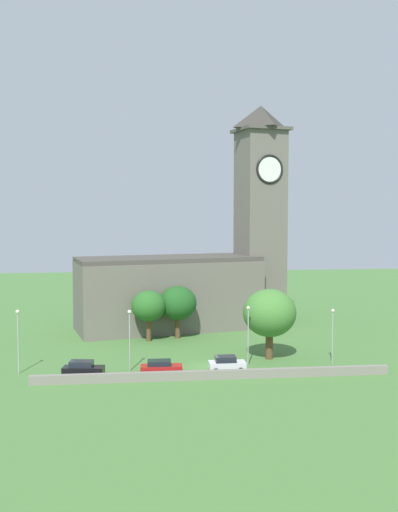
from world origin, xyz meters
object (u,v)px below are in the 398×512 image
object	(u,v)px
tree_churchyard	(178,303)
streetlamp_central	(248,326)
tree_by_tower	(149,306)
streetlamp_west_mid	(130,330)
church	(198,267)
car_black	(83,369)
tree_riverside_east	(270,313)
streetlamp_west_end	(18,331)
streetlamp_east_mid	(333,327)
car_white	(227,364)
car_red	(161,367)

from	to	relation	value
tree_churchyard	streetlamp_central	bearing A→B (deg)	-66.48
tree_by_tower	tree_churchyard	world-z (taller)	tree_churchyard
tree_by_tower	streetlamp_west_mid	bearing A→B (deg)	-99.43
church	tree_churchyard	xyz separation A→B (m)	(-4.01, -8.47, -4.54)
car_black	streetlamp_central	distance (m)	20.19
car_black	tree_riverside_east	world-z (taller)	tree_riverside_east
tree_riverside_east	tree_churchyard	xyz separation A→B (m)	(-10.63, 13.79, -0.67)
car_black	streetlamp_central	bearing A→B (deg)	8.12
streetlamp_west_end	streetlamp_east_mid	xyz separation A→B (m)	(37.62, 0.31, -0.37)
car_black	tree_by_tower	bearing A→B (deg)	66.21
tree_by_tower	streetlamp_central	bearing A→B (deg)	-52.70
car_black	tree_churchyard	xyz separation A→B (m)	(12.30, 19.58, 4.27)
car_black	streetlamp_west_end	world-z (taller)	streetlamp_west_end
streetlamp_east_mid	tree_riverside_east	distance (m)	7.98
car_white	car_red	bearing A→B (deg)	-177.70
car_white	streetlamp_west_end	xyz separation A→B (m)	(-24.10, 1.88, 4.00)
tree_riverside_east	tree_churchyard	size ratio (longest dim) A/B	1.15
church	streetlamp_central	xyz separation A→B (m)	(3.29, -25.25, -4.89)
car_white	tree_churchyard	distance (m)	20.12
tree_riverside_east	tree_churchyard	distance (m)	17.42
tree_riverside_east	tree_churchyard	bearing A→B (deg)	127.63
tree_churchyard	tree_by_tower	bearing A→B (deg)	-160.83
church	streetlamp_west_end	xyz separation A→B (m)	(-23.82, -25.77, -4.81)
tree_churchyard	streetlamp_west_end	bearing A→B (deg)	-138.87
church	tree_by_tower	distance (m)	13.82
church	car_black	world-z (taller)	church
car_red	tree_by_tower	xyz separation A→B (m)	(-0.88, 17.99, 4.24)
streetlamp_west_mid	streetlamp_east_mid	distance (m)	24.82
car_white	streetlamp_central	world-z (taller)	streetlamp_central
car_red	streetlamp_west_mid	xyz separation A→B (m)	(-3.55, 1.91, 3.97)
streetlamp_east_mid	tree_by_tower	distance (m)	27.03
streetlamp_central	tree_riverside_east	world-z (taller)	tree_riverside_east
church	car_red	bearing A→B (deg)	-104.94
streetlamp_central	tree_riverside_east	xyz separation A→B (m)	(3.33, 2.99, 1.02)
streetlamp_central	tree_churchyard	size ratio (longest dim) A/B	0.94
streetlamp_west_end	tree_riverside_east	xyz separation A→B (m)	(30.44, 3.52, 0.94)
streetlamp_west_mid	tree_by_tower	world-z (taller)	tree_by_tower
car_white	tree_by_tower	distance (m)	20.10
tree_by_tower	car_red	bearing A→B (deg)	-87.19
car_black	tree_riverside_east	bearing A→B (deg)	14.17
car_white	tree_churchyard	world-z (taller)	tree_churchyard
car_white	streetlamp_central	bearing A→B (deg)	38.61
streetlamp_west_end	tree_riverside_east	size ratio (longest dim) A/B	0.83
streetlamp_east_mid	tree_by_tower	size ratio (longest dim) A/B	0.93
streetlamp_east_mid	tree_churchyard	bearing A→B (deg)	136.35
streetlamp_central	streetlamp_east_mid	xyz separation A→B (m)	(10.51, -0.22, -0.29)
streetlamp_central	church	bearing A→B (deg)	97.43
car_red	streetlamp_central	bearing A→B (deg)	14.17
tree_by_tower	streetlamp_west_end	bearing A→B (deg)	-134.42
streetlamp_west_end	streetlamp_central	xyz separation A→B (m)	(27.11, 0.52, -0.08)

